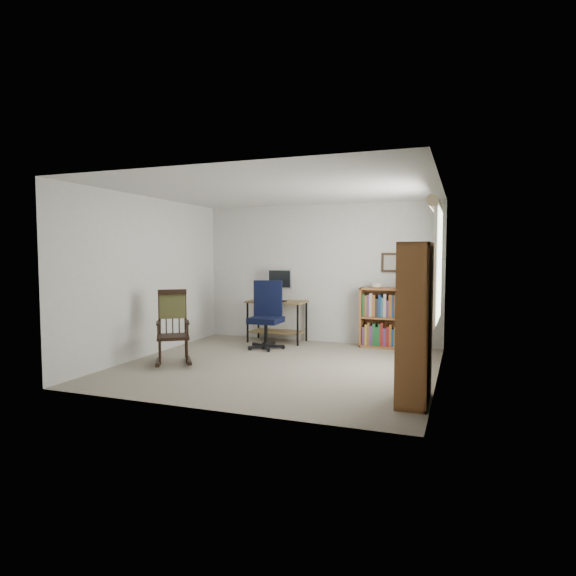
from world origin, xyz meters
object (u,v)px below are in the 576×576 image
at_px(office_chair, 266,314).
at_px(tall_bookshelf, 415,323).
at_px(rocking_chair, 173,327).
at_px(low_bookshelf, 389,318).
at_px(desk, 277,321).

relative_size(office_chair, tall_bookshelf, 0.68).
relative_size(rocking_chair, tall_bookshelf, 0.64).
bearing_deg(rocking_chair, low_bookshelf, 5.48).
relative_size(desk, tall_bookshelf, 0.61).
bearing_deg(tall_bookshelf, rocking_chair, 169.12).
height_order(desk, tall_bookshelf, tall_bookshelf).
distance_m(desk, office_chair, 0.68).
height_order(office_chair, low_bookshelf, office_chair).
height_order(office_chair, tall_bookshelf, tall_bookshelf).
bearing_deg(tall_bookshelf, desk, 133.54).
distance_m(desk, rocking_chair, 2.23).
bearing_deg(tall_bookshelf, office_chair, 140.63).
bearing_deg(office_chair, rocking_chair, -132.16).
xyz_separation_m(low_bookshelf, tall_bookshelf, (0.68, -2.86, 0.33)).
bearing_deg(low_bookshelf, tall_bookshelf, -76.67).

